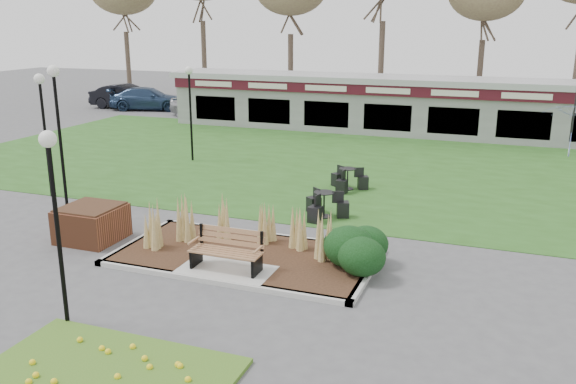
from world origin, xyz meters
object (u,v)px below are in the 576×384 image
(park_bench, at_px, (228,249))
(bistro_set_c, at_px, (347,182))
(food_pavilion, at_px, (393,104))
(patio_umbrella, at_px, (572,131))
(car_silver, at_px, (200,105))
(lamp_post_near_left, at_px, (57,104))
(bistro_set_a, at_px, (324,209))
(lamp_post_far_left, at_px, (190,93))
(brick_planter, at_px, (92,223))
(car_blue, at_px, (148,99))
(car_black, at_px, (127,96))
(lamp_post_mid_left, at_px, (42,108))
(lamp_post_near_right, at_px, (53,186))

(park_bench, bearing_deg, bistro_set_c, 84.85)
(food_pavilion, distance_m, bistro_set_c, 11.79)
(patio_umbrella, height_order, car_silver, patio_umbrella)
(lamp_post_near_left, bearing_deg, bistro_set_a, 11.06)
(lamp_post_far_left, bearing_deg, brick_planter, -76.98)
(patio_umbrella, xyz_separation_m, car_blue, (-24.62, 9.67, -1.02))
(bistro_set_c, distance_m, car_blue, 22.56)
(food_pavilion, relative_size, bistro_set_c, 17.50)
(bistro_set_c, bearing_deg, car_black, 142.71)
(lamp_post_mid_left, bearing_deg, car_silver, 101.77)
(car_blue, bearing_deg, food_pavilion, -115.13)
(lamp_post_near_left, relative_size, lamp_post_mid_left, 1.08)
(patio_umbrella, bearing_deg, car_blue, 158.55)
(patio_umbrella, height_order, car_black, patio_umbrella)
(lamp_post_near_left, xyz_separation_m, car_black, (-11.12, 19.40, -2.42))
(lamp_post_far_left, bearing_deg, park_bench, -57.09)
(food_pavilion, distance_m, car_silver, 11.98)
(lamp_post_near_right, xyz_separation_m, bistro_set_a, (2.72, 8.09, -2.51))
(food_pavilion, xyz_separation_m, car_blue, (-16.62, 2.71, -0.75))
(lamp_post_far_left, relative_size, car_silver, 0.91)
(food_pavilion, bearing_deg, lamp_post_mid_left, -117.69)
(lamp_post_mid_left, height_order, car_blue, lamp_post_mid_left)
(park_bench, relative_size, car_silver, 0.40)
(lamp_post_near_left, bearing_deg, lamp_post_near_right, -50.18)
(lamp_post_near_right, xyz_separation_m, lamp_post_far_left, (-4.73, 13.50, 0.06))
(bistro_set_c, distance_m, car_silver, 17.96)
(brick_planter, xyz_separation_m, food_pavilion, (4.40, 18.96, 1.00))
(lamp_post_mid_left, relative_size, patio_umbrella, 1.47)
(lamp_post_near_left, distance_m, car_black, 22.49)
(lamp_post_near_right, bearing_deg, car_black, 122.57)
(food_pavilion, height_order, lamp_post_mid_left, lamp_post_mid_left)
(bistro_set_c, bearing_deg, car_silver, 134.75)
(lamp_post_near_right, relative_size, bistro_set_c, 2.72)
(lamp_post_near_right, distance_m, lamp_post_mid_left, 9.64)
(bistro_set_c, bearing_deg, park_bench, -95.15)
(car_blue, bearing_deg, patio_umbrella, -127.32)
(car_black, bearing_deg, car_silver, -110.88)
(lamp_post_near_left, relative_size, car_blue, 0.88)
(car_blue, bearing_deg, lamp_post_near_right, -166.05)
(park_bench, relative_size, car_blue, 0.34)
(brick_planter, height_order, bistro_set_c, brick_planter)
(car_black, bearing_deg, lamp_post_mid_left, -157.24)
(car_blue, bearing_deg, car_silver, -125.45)
(brick_planter, xyz_separation_m, car_blue, (-12.22, 21.67, 0.25))
(bistro_set_a, distance_m, car_black, 26.24)
(lamp_post_near_left, height_order, car_black, lamp_post_near_left)
(brick_planter, relative_size, bistro_set_a, 1.04)
(lamp_post_far_left, relative_size, bistro_set_c, 2.78)
(bistro_set_a, bearing_deg, food_pavilion, 93.34)
(lamp_post_near_right, height_order, car_silver, lamp_post_near_right)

